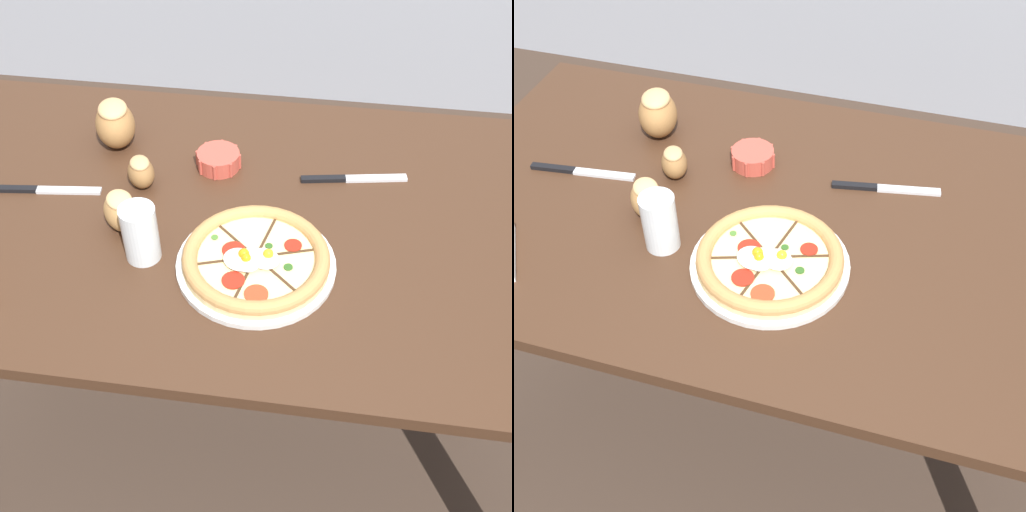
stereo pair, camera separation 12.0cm
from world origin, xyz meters
The scene contains 10 objects.
ground_plane centered at (0.00, 0.00, 0.00)m, with size 12.00×12.00×0.00m, color #3D2D23.
dining_table centered at (0.00, 0.00, 0.64)m, with size 1.45×0.87×0.73m.
pizza centered at (0.04, -0.14, 0.75)m, with size 0.30×0.30×0.05m.
ramekin_bowl centered at (-0.08, 0.15, 0.75)m, with size 0.10×0.10×0.04m.
bread_piece_near centered at (-0.24, -0.07, 0.77)m, with size 0.11×0.11×0.08m.
bread_piece_mid centered at (-0.33, 0.21, 0.78)m, with size 0.12×0.14×0.11m.
bread_piece_far centered at (-0.23, 0.07, 0.76)m, with size 0.08×0.09×0.07m.
knife_main centered at (-0.44, 0.01, 0.73)m, with size 0.24×0.04×0.01m.
knife_spare centered at (0.22, 0.14, 0.73)m, with size 0.23×0.06×0.01m.
water_glass centered at (-0.17, -0.14, 0.78)m, with size 0.07×0.07×0.12m.
Camera 1 is at (0.16, -0.97, 1.62)m, focal length 45.00 mm.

